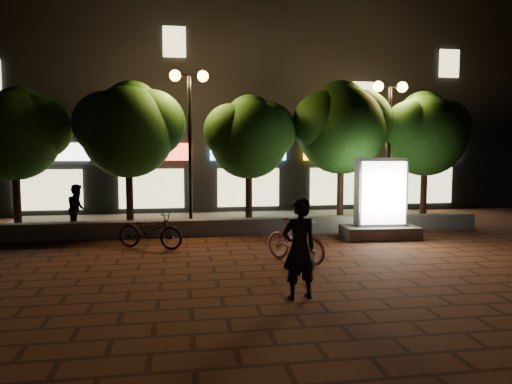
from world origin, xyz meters
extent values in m
plane|color=#522A1A|center=(0.00, 0.00, 0.00)|extent=(80.00, 80.00, 0.00)
cube|color=#5F5D58|center=(0.00, 4.00, 0.25)|extent=(16.00, 0.45, 0.50)
cube|color=#5F5D58|center=(0.00, 6.50, 0.04)|extent=(16.00, 5.00, 0.08)
cube|color=black|center=(0.00, 13.00, 5.00)|extent=(28.00, 8.00, 10.00)
cube|color=silver|center=(-7.00, 8.94, 2.60)|extent=(3.20, 0.12, 0.70)
cube|color=beige|center=(-7.00, 8.94, 1.10)|extent=(2.60, 0.10, 1.60)
cube|color=#F63E27|center=(-3.00, 8.94, 2.60)|extent=(3.20, 0.12, 0.70)
cube|color=beige|center=(-3.00, 8.94, 1.10)|extent=(2.60, 0.10, 1.60)
cube|color=#58ACE2|center=(1.00, 8.94, 2.60)|extent=(3.20, 0.12, 0.70)
cube|color=beige|center=(1.00, 8.94, 1.10)|extent=(2.60, 0.10, 1.60)
cube|color=#D99202|center=(5.00, 8.94, 2.60)|extent=(3.20, 0.12, 0.70)
cube|color=beige|center=(5.00, 8.94, 1.10)|extent=(2.60, 0.10, 1.60)
cube|color=white|center=(9.00, 8.94, 2.60)|extent=(3.20, 0.12, 0.70)
cube|color=beige|center=(9.00, 8.94, 1.10)|extent=(2.60, 0.10, 1.60)
cube|color=beige|center=(-2.00, 8.94, 7.00)|extent=(0.90, 0.10, 1.20)
cube|color=beige|center=(6.00, 8.94, 5.00)|extent=(0.90, 0.10, 1.20)
cube|color=beige|center=(10.00, 8.94, 6.50)|extent=(0.90, 0.10, 1.20)
cylinder|color=black|center=(-7.00, 5.40, 1.21)|extent=(0.24, 0.24, 2.25)
sphere|color=#255318|center=(-7.00, 5.40, 3.10)|extent=(2.80, 2.80, 2.80)
sphere|color=#255318|center=(-6.30, 5.60, 3.40)|extent=(2.10, 2.10, 2.10)
sphere|color=#255318|center=(-6.90, 5.75, 3.80)|extent=(1.82, 1.82, 1.82)
cylinder|color=black|center=(-3.50, 5.40, 1.25)|extent=(0.24, 0.24, 2.34)
sphere|color=#255318|center=(-3.50, 5.40, 3.25)|extent=(3.00, 3.00, 3.00)
sphere|color=#255318|center=(-2.75, 5.60, 3.54)|extent=(2.25, 2.25, 2.25)
sphere|color=#255318|center=(-4.17, 5.25, 3.50)|extent=(2.10, 2.10, 2.10)
sphere|color=#255318|center=(-3.40, 5.75, 4.00)|extent=(1.95, 1.95, 1.95)
cylinder|color=black|center=(0.50, 5.40, 1.18)|extent=(0.24, 0.24, 2.21)
sphere|color=#255318|center=(0.50, 5.40, 3.03)|extent=(2.70, 2.70, 2.70)
sphere|color=#255318|center=(1.17, 5.60, 3.33)|extent=(2.03, 2.03, 2.02)
sphere|color=#255318|center=(-0.11, 5.25, 3.28)|extent=(1.89, 1.89, 1.89)
sphere|color=#255318|center=(0.60, 5.75, 3.70)|extent=(1.76, 1.76, 1.76)
cylinder|color=black|center=(3.80, 5.40, 1.30)|extent=(0.24, 0.24, 2.43)
sphere|color=#255318|center=(3.80, 5.40, 3.36)|extent=(3.10, 3.10, 3.10)
sphere|color=#255318|center=(4.58, 5.60, 3.66)|extent=(2.33, 2.33, 2.33)
sphere|color=#255318|center=(3.10, 5.25, 3.61)|extent=(2.17, 2.17, 2.17)
sphere|color=#255318|center=(3.90, 5.75, 4.14)|extent=(2.01, 2.02, 2.02)
cylinder|color=black|center=(7.00, 5.40, 1.23)|extent=(0.24, 0.24, 2.29)
sphere|color=#255318|center=(7.00, 5.40, 3.17)|extent=(2.90, 2.90, 2.90)
sphere|color=#255318|center=(7.72, 5.60, 3.47)|extent=(2.18, 2.17, 2.17)
sphere|color=#255318|center=(6.35, 5.25, 3.42)|extent=(2.03, 2.03, 2.03)
sphere|color=#255318|center=(7.10, 5.75, 3.90)|extent=(1.89, 1.88, 1.88)
cylinder|color=black|center=(-1.50, 5.20, 2.58)|extent=(0.12, 0.12, 5.00)
cylinder|color=black|center=(-1.50, 5.20, 5.08)|extent=(0.90, 0.08, 0.08)
sphere|color=#FCAB3F|center=(-1.95, 5.20, 5.08)|extent=(0.36, 0.36, 0.36)
sphere|color=#FCAB3F|center=(-1.05, 5.20, 5.08)|extent=(0.36, 0.36, 0.36)
cylinder|color=black|center=(5.50, 5.20, 2.48)|extent=(0.12, 0.12, 4.80)
cylinder|color=black|center=(5.50, 5.20, 4.88)|extent=(0.90, 0.08, 0.08)
sphere|color=#FCAB3F|center=(5.05, 5.20, 4.88)|extent=(0.36, 0.36, 0.36)
sphere|color=#FCAB3F|center=(5.95, 5.20, 4.88)|extent=(0.36, 0.36, 0.36)
cube|color=#5F5D58|center=(4.11, 2.71, 0.19)|extent=(2.29, 1.24, 0.37)
cube|color=#4C4C51|center=(4.11, 2.71, 1.40)|extent=(1.51, 0.59, 2.05)
cube|color=white|center=(4.09, 2.44, 1.40)|extent=(1.35, 0.11, 1.86)
cube|color=white|center=(4.12, 2.98, 1.40)|extent=(1.35, 0.11, 1.86)
imported|color=#BD7D94|center=(0.84, 0.12, 0.52)|extent=(1.42, 1.68, 1.04)
imported|color=black|center=(0.25, -2.55, 0.91)|extent=(0.74, 0.57, 1.81)
imported|color=black|center=(-2.65, 2.27, 0.50)|extent=(2.00, 1.41, 1.00)
imported|color=black|center=(-5.02, 4.70, 0.84)|extent=(0.73, 0.85, 1.53)
camera|label=1|loc=(-1.79, -10.40, 2.62)|focal=32.59mm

